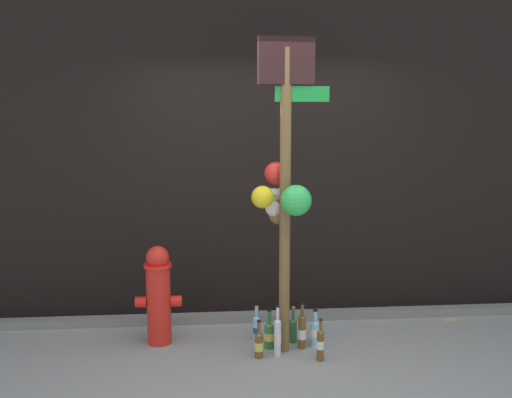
{
  "coord_description": "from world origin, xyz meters",
  "views": [
    {
      "loc": [
        -0.51,
        -3.72,
        1.93
      ],
      "look_at": [
        -0.15,
        0.55,
        1.28
      ],
      "focal_mm": 38.15,
      "sensor_mm": 36.0,
      "label": 1
    }
  ],
  "objects_px": {
    "fire_hydrant": "(159,294)",
    "bottle_0": "(278,336)",
    "bottle_4": "(257,327)",
    "bottle_1": "(293,329)",
    "bottle_6": "(320,344)",
    "bottle_7": "(269,334)",
    "bottle_3": "(315,332)",
    "bottle_5": "(259,344)",
    "bottle_2": "(302,331)",
    "memorial_post": "(284,174)"
  },
  "relations": [
    {
      "from": "bottle_5",
      "to": "bottle_3",
      "type": "bearing_deg",
      "value": 20.75
    },
    {
      "from": "bottle_1",
      "to": "bottle_7",
      "type": "height_order",
      "value": "bottle_7"
    },
    {
      "from": "bottle_2",
      "to": "bottle_7",
      "type": "relative_size",
      "value": 1.17
    },
    {
      "from": "bottle_7",
      "to": "fire_hydrant",
      "type": "bearing_deg",
      "value": 168.47
    },
    {
      "from": "bottle_2",
      "to": "bottle_5",
      "type": "height_order",
      "value": "bottle_2"
    },
    {
      "from": "fire_hydrant",
      "to": "bottle_1",
      "type": "bearing_deg",
      "value": -4.25
    },
    {
      "from": "bottle_4",
      "to": "bottle_7",
      "type": "distance_m",
      "value": 0.21
    },
    {
      "from": "bottle_4",
      "to": "bottle_6",
      "type": "distance_m",
      "value": 0.66
    },
    {
      "from": "bottle_4",
      "to": "bottle_6",
      "type": "xyz_separation_m",
      "value": [
        0.47,
        -0.46,
        0.02
      ]
    },
    {
      "from": "bottle_5",
      "to": "bottle_6",
      "type": "xyz_separation_m",
      "value": [
        0.48,
        -0.09,
        0.02
      ]
    },
    {
      "from": "fire_hydrant",
      "to": "bottle_6",
      "type": "distance_m",
      "value": 1.42
    },
    {
      "from": "bottle_7",
      "to": "bottle_4",
      "type": "bearing_deg",
      "value": 114.69
    },
    {
      "from": "bottle_5",
      "to": "bottle_2",
      "type": "bearing_deg",
      "value": 21.95
    },
    {
      "from": "bottle_0",
      "to": "bottle_6",
      "type": "height_order",
      "value": "bottle_0"
    },
    {
      "from": "fire_hydrant",
      "to": "bottle_0",
      "type": "height_order",
      "value": "fire_hydrant"
    },
    {
      "from": "fire_hydrant",
      "to": "bottle_2",
      "type": "bearing_deg",
      "value": -10.05
    },
    {
      "from": "fire_hydrant",
      "to": "bottle_1",
      "type": "height_order",
      "value": "fire_hydrant"
    },
    {
      "from": "bottle_2",
      "to": "bottle_6",
      "type": "relative_size",
      "value": 1.14
    },
    {
      "from": "bottle_4",
      "to": "bottle_6",
      "type": "relative_size",
      "value": 0.86
    },
    {
      "from": "bottle_0",
      "to": "bottle_5",
      "type": "xyz_separation_m",
      "value": [
        -0.15,
        -0.02,
        -0.05
      ]
    },
    {
      "from": "bottle_0",
      "to": "bottle_2",
      "type": "bearing_deg",
      "value": 30.35
    },
    {
      "from": "bottle_1",
      "to": "bottle_7",
      "type": "bearing_deg",
      "value": -154.65
    },
    {
      "from": "bottle_7",
      "to": "bottle_3",
      "type": "bearing_deg",
      "value": 1.71
    },
    {
      "from": "fire_hydrant",
      "to": "bottle_6",
      "type": "xyz_separation_m",
      "value": [
        1.31,
        -0.46,
        -0.3
      ]
    },
    {
      "from": "fire_hydrant",
      "to": "bottle_1",
      "type": "distance_m",
      "value": 1.2
    },
    {
      "from": "bottle_6",
      "to": "bottle_7",
      "type": "height_order",
      "value": "bottle_6"
    },
    {
      "from": "bottle_1",
      "to": "bottle_7",
      "type": "distance_m",
      "value": 0.24
    },
    {
      "from": "memorial_post",
      "to": "fire_hydrant",
      "type": "height_order",
      "value": "memorial_post"
    },
    {
      "from": "bottle_5",
      "to": "bottle_7",
      "type": "xyz_separation_m",
      "value": [
        0.1,
        0.18,
        0.01
      ]
    },
    {
      "from": "bottle_2",
      "to": "bottle_5",
      "type": "distance_m",
      "value": 0.41
    },
    {
      "from": "bottle_0",
      "to": "bottle_6",
      "type": "bearing_deg",
      "value": -19.31
    },
    {
      "from": "fire_hydrant",
      "to": "bottle_5",
      "type": "xyz_separation_m",
      "value": [
        0.83,
        -0.37,
        -0.32
      ]
    },
    {
      "from": "bottle_1",
      "to": "bottle_2",
      "type": "distance_m",
      "value": 0.14
    },
    {
      "from": "memorial_post",
      "to": "bottle_1",
      "type": "relative_size",
      "value": 7.99
    },
    {
      "from": "memorial_post",
      "to": "bottle_0",
      "type": "distance_m",
      "value": 1.32
    },
    {
      "from": "memorial_post",
      "to": "bottle_6",
      "type": "xyz_separation_m",
      "value": [
        0.28,
        -0.21,
        -1.35
      ]
    },
    {
      "from": "fire_hydrant",
      "to": "bottle_1",
      "type": "relative_size",
      "value": 2.69
    },
    {
      "from": "bottle_0",
      "to": "bottle_1",
      "type": "bearing_deg",
      "value": 57.11
    },
    {
      "from": "fire_hydrant",
      "to": "bottle_6",
      "type": "bearing_deg",
      "value": -19.3
    },
    {
      "from": "fire_hydrant",
      "to": "bottle_5",
      "type": "distance_m",
      "value": 0.96
    },
    {
      "from": "bottle_1",
      "to": "bottle_6",
      "type": "relative_size",
      "value": 0.92
    },
    {
      "from": "bottle_5",
      "to": "bottle_7",
      "type": "bearing_deg",
      "value": 60.0
    },
    {
      "from": "memorial_post",
      "to": "bottle_4",
      "type": "bearing_deg",
      "value": 126.8
    },
    {
      "from": "memorial_post",
      "to": "bottle_0",
      "type": "relative_size",
      "value": 5.96
    },
    {
      "from": "fire_hydrant",
      "to": "bottle_7",
      "type": "xyz_separation_m",
      "value": [
        0.93,
        -0.19,
        -0.31
      ]
    },
    {
      "from": "fire_hydrant",
      "to": "bottle_4",
      "type": "distance_m",
      "value": 0.9
    },
    {
      "from": "bottle_1",
      "to": "bottle_6",
      "type": "bearing_deg",
      "value": -66.57
    },
    {
      "from": "bottle_6",
      "to": "bottle_5",
      "type": "bearing_deg",
      "value": 169.0
    },
    {
      "from": "bottle_0",
      "to": "bottle_1",
      "type": "xyz_separation_m",
      "value": [
        0.17,
        0.26,
        -0.05
      ]
    },
    {
      "from": "memorial_post",
      "to": "bottle_7",
      "type": "height_order",
      "value": "memorial_post"
    }
  ]
}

